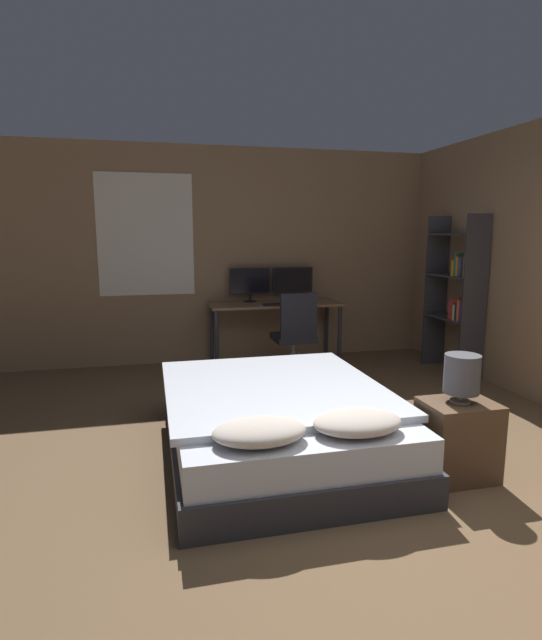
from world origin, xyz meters
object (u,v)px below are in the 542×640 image
(nightstand, at_px, (457,440))
(computer_mouse, at_px, (301,303))
(monitor_right, at_px, (293,281))
(keyboard, at_px, (279,304))
(monitor_left, at_px, (250,282))
(bed, at_px, (277,421))
(bedside_lamp, at_px, (462,374))
(office_chair, at_px, (295,343))
(bookshelf, at_px, (459,288))
(desk, at_px, (275,310))

(nightstand, xyz_separation_m, computer_mouse, (-0.17, 3.04, 0.53))
(computer_mouse, bearing_deg, monitor_right, 90.32)
(keyboard, bearing_deg, computer_mouse, 0.00)
(monitor_right, bearing_deg, monitor_left, 180.00)
(bed, bearing_deg, bedside_lamp, -31.49)
(keyboard, height_order, computer_mouse, computer_mouse)
(monitor_right, distance_m, keyboard, 0.53)
(keyboard, bearing_deg, office_chair, -81.83)
(monitor_right, relative_size, keyboard, 1.38)
(bed, relative_size, monitor_right, 3.93)
(bed, bearing_deg, office_chair, 70.07)
(bed, distance_m, bedside_lamp, 1.35)
(bedside_lamp, xyz_separation_m, computer_mouse, (-0.17, 3.04, 0.07))
(bedside_lamp, xyz_separation_m, office_chair, (-0.38, 2.58, -0.32))
(bed, distance_m, office_chair, 2.05)
(nightstand, distance_m, keyboard, 3.12)
(bookshelf, bearing_deg, desk, 153.92)
(nightstand, bearing_deg, bedside_lamp, 0.00)
(desk, distance_m, monitor_right, 0.48)
(office_chair, bearing_deg, bedside_lamp, -81.56)
(monitor_right, relative_size, office_chair, 0.54)
(nightstand, xyz_separation_m, monitor_left, (-0.73, 3.42, 0.76))
(monitor_right, distance_m, bookshelf, 2.02)
(monitor_left, height_order, office_chair, monitor_left)
(desk, bearing_deg, office_chair, -84.14)
(computer_mouse, relative_size, office_chair, 0.07)
(keyboard, bearing_deg, bookshelf, -21.50)
(bookshelf, bearing_deg, keyboard, 158.50)
(bookshelf, bearing_deg, computer_mouse, 155.25)
(bedside_lamp, distance_m, keyboard, 3.08)
(bed, xyz_separation_m, bookshelf, (2.57, 1.62, 0.76))
(office_chair, bearing_deg, nightstand, -81.56)
(nightstand, distance_m, bedside_lamp, 0.45)
(keyboard, xyz_separation_m, computer_mouse, (0.28, 0.00, 0.01))
(bed, xyz_separation_m, bedside_lamp, (1.08, -0.66, 0.47))
(bed, xyz_separation_m, office_chair, (0.70, 1.92, 0.15))
(bedside_lamp, relative_size, keyboard, 0.83)
(monitor_right, height_order, bookshelf, bookshelf)
(desk, xyz_separation_m, computer_mouse, (0.28, -0.19, 0.11))
(computer_mouse, distance_m, office_chair, 0.65)
(office_chair, bearing_deg, monitor_left, 112.44)
(nightstand, distance_m, desk, 3.29)
(monitor_right, bearing_deg, desk, -146.00)
(keyboard, distance_m, office_chair, 0.61)
(bookshelf, bearing_deg, nightstand, -123.22)
(desk, height_order, office_chair, office_chair)
(computer_mouse, distance_m, bookshelf, 1.84)
(bed, distance_m, computer_mouse, 2.61)
(nightstand, distance_m, monitor_left, 3.58)
(bed, bearing_deg, keyboard, 75.23)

